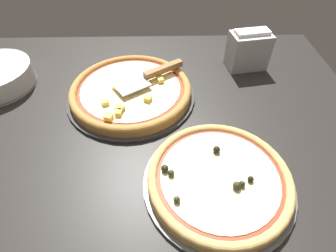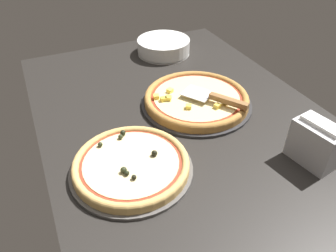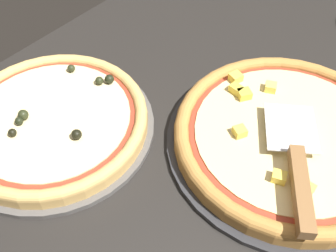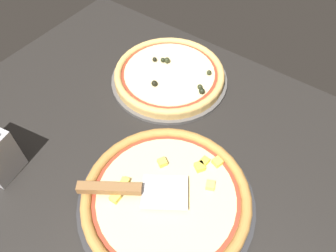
% 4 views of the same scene
% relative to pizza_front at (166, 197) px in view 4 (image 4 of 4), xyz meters
% --- Properties ---
extents(ground_plane, '(1.39, 0.98, 0.04)m').
position_rel_pizza_front_xyz_m(ground_plane, '(-0.03, 0.08, -0.04)').
color(ground_plane, black).
extents(pizza_pan_front, '(0.41, 0.41, 0.01)m').
position_rel_pizza_front_xyz_m(pizza_pan_front, '(0.00, -0.00, -0.02)').
color(pizza_pan_front, '#2D2D30').
rests_on(pizza_pan_front, ground_plane).
extents(pizza_front, '(0.39, 0.39, 0.04)m').
position_rel_pizza_front_xyz_m(pizza_front, '(0.00, 0.00, 0.00)').
color(pizza_front, '#B77F3D').
rests_on(pizza_front, pizza_pan_front).
extents(pizza_pan_back, '(0.36, 0.36, 0.01)m').
position_rel_pizza_front_xyz_m(pizza_pan_back, '(-0.23, 0.34, -0.02)').
color(pizza_pan_back, '#565451').
rests_on(pizza_pan_back, ground_plane).
extents(pizza_back, '(0.33, 0.33, 0.04)m').
position_rel_pizza_front_xyz_m(pizza_back, '(-0.23, 0.34, -0.00)').
color(pizza_back, '#DBAD60').
rests_on(pizza_back, pizza_pan_back).
extents(serving_spatula, '(0.23, 0.18, 0.02)m').
position_rel_pizza_front_xyz_m(serving_spatula, '(-0.08, -0.05, 0.03)').
color(serving_spatula, silver).
rests_on(serving_spatula, pizza_front).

